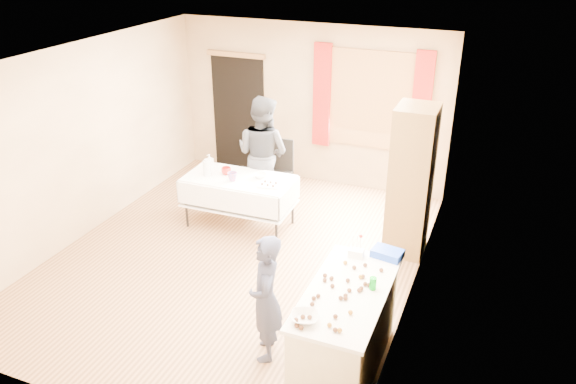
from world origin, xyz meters
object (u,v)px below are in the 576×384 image
at_px(counter, 345,330).
at_px(chair, 278,183).
at_px(party_table, 239,197).
at_px(girl, 266,299).
at_px(woman, 263,154).
at_px(cabinet, 411,182).

bearing_deg(counter, chair, 122.70).
relative_size(party_table, girl, 1.16).
bearing_deg(woman, counter, 136.45).
bearing_deg(party_table, chair, 78.59).
height_order(cabinet, woman, cabinet).
bearing_deg(counter, woman, 126.85).
height_order(girl, woman, woman).
relative_size(cabinet, girl, 1.47).
bearing_deg(counter, girl, -172.71).
distance_m(counter, party_table, 3.16).
height_order(counter, woman, woman).
xyz_separation_m(cabinet, girl, (-0.88, -2.56, -0.32)).
bearing_deg(counter, cabinet, 87.67).
xyz_separation_m(party_table, chair, (0.18, 0.98, -0.16)).
distance_m(counter, chair, 3.82).
bearing_deg(chair, counter, -59.45).
relative_size(chair, girl, 0.72).
height_order(chair, woman, woman).
distance_m(cabinet, counter, 2.52).
distance_m(party_table, chair, 1.01).
bearing_deg(cabinet, counter, -92.33).
relative_size(party_table, woman, 0.89).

